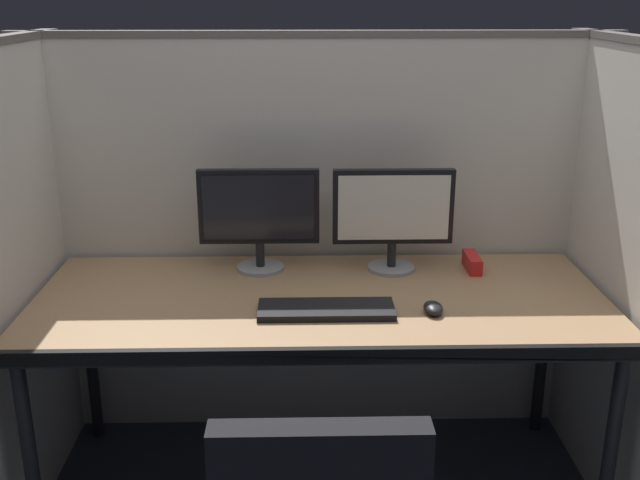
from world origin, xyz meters
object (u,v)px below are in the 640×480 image
object	(u,v)px
computer_mouse	(433,308)
red_stapler	(472,262)
monitor_right	(393,213)
monitor_left	(259,213)
desk	(320,311)
keyboard_main	(326,310)

from	to	relation	value
computer_mouse	red_stapler	world-z (taller)	red_stapler
monitor_right	red_stapler	xyz separation A→B (m)	(0.29, -0.01, -0.19)
monitor_left	computer_mouse	world-z (taller)	monitor_left
desk	monitor_right	size ratio (longest dim) A/B	4.42
desk	monitor_right	xyz separation A→B (m)	(0.26, 0.25, 0.27)
keyboard_main	red_stapler	xyz separation A→B (m)	(0.54, 0.37, 0.02)
desk	computer_mouse	bearing A→B (deg)	-20.81
monitor_left	keyboard_main	xyz separation A→B (m)	(0.23, -0.39, -0.20)
desk	monitor_right	world-z (taller)	monitor_right
monitor_right	computer_mouse	distance (m)	0.44
desk	monitor_left	bearing A→B (deg)	128.62
monitor_left	red_stapler	bearing A→B (deg)	-1.31
desk	red_stapler	bearing A→B (deg)	24.00
monitor_left	keyboard_main	bearing A→B (deg)	-59.82
computer_mouse	red_stapler	size ratio (longest dim) A/B	0.64
keyboard_main	monitor_left	bearing A→B (deg)	120.18
keyboard_main	red_stapler	world-z (taller)	red_stapler
monitor_right	red_stapler	size ratio (longest dim) A/B	2.87
red_stapler	monitor_left	bearing A→B (deg)	178.69
desk	computer_mouse	xyz separation A→B (m)	(0.35, -0.13, 0.07)
monitor_left	red_stapler	distance (m)	0.79
desk	computer_mouse	distance (m)	0.38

